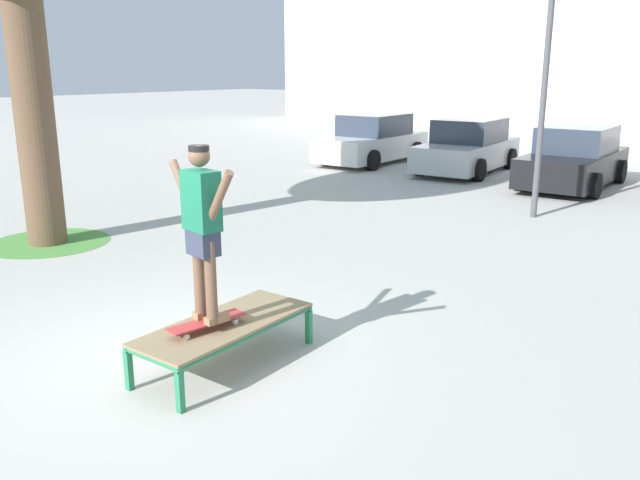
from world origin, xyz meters
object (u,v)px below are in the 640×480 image
at_px(car_black, 574,159).
at_px(car_white, 373,141).
at_px(light_post, 550,17).
at_px(skateboard, 207,322).
at_px(skate_box, 225,326).
at_px(skater, 202,222).
at_px(car_silver, 468,148).

bearing_deg(car_black, car_white, 177.40).
height_order(car_white, light_post, light_post).
distance_m(skateboard, car_white, 14.86).
distance_m(skate_box, skater, 1.14).
distance_m(skate_box, car_white, 14.65).
xyz_separation_m(skate_box, car_black, (-0.81, 12.51, 0.28)).
relative_size(skate_box, car_silver, 0.44).
xyz_separation_m(skateboard, light_post, (-0.22, 8.76, 3.29)).
xyz_separation_m(skate_box, car_white, (-7.13, 12.79, 0.28)).
xyz_separation_m(car_white, car_silver, (3.16, 0.20, 0.00)).
relative_size(skateboard, skater, 0.48).
relative_size(car_white, light_post, 0.73).
xyz_separation_m(car_silver, car_black, (3.16, -0.49, 0.00)).
relative_size(skate_box, car_white, 0.45).
xyz_separation_m(skate_box, light_post, (-0.21, 8.52, 3.41)).
xyz_separation_m(car_silver, light_post, (3.76, -4.47, 3.13)).
distance_m(skateboard, car_silver, 13.82).
bearing_deg(car_white, light_post, -31.67).
height_order(skateboard, light_post, light_post).
bearing_deg(car_white, skate_box, -60.88).
relative_size(skateboard, light_post, 0.14).
relative_size(skateboard, car_black, 0.19).
relative_size(skate_box, car_black, 0.45).
bearing_deg(car_white, car_black, -2.60).
relative_size(skateboard, car_silver, 0.19).
bearing_deg(car_black, car_silver, 171.27).
relative_size(skater, light_post, 0.29).
bearing_deg(skateboard, car_white, 118.72).
height_order(skater, light_post, light_post).
height_order(car_silver, car_black, same).
bearing_deg(car_black, light_post, -81.42).
xyz_separation_m(car_white, light_post, (6.92, -4.27, 3.13)).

